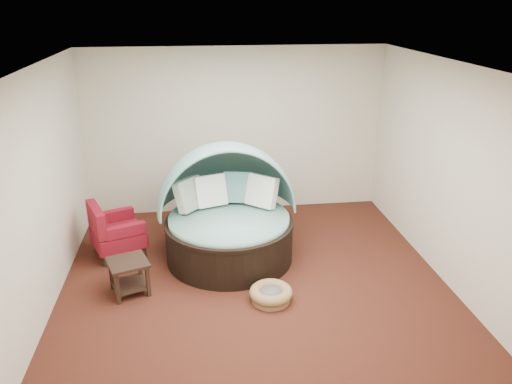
{
  "coord_description": "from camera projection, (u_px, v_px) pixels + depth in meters",
  "views": [
    {
      "loc": [
        -0.71,
        -5.68,
        3.52
      ],
      "look_at": [
        0.1,
        0.6,
        1.04
      ],
      "focal_mm": 35.0,
      "sensor_mm": 36.0,
      "label": 1
    }
  ],
  "objects": [
    {
      "name": "pet_basket",
      "position": [
        271.0,
        294.0,
        6.16
      ],
      "size": [
        0.66,
        0.66,
        0.19
      ],
      "rotation": [
        0.0,
        0.0,
        0.27
      ],
      "color": "olive",
      "rests_on": "floor"
    },
    {
      "name": "red_armchair",
      "position": [
        114.0,
        231.0,
        7.17
      ],
      "size": [
        0.9,
        0.9,
        0.81
      ],
      "rotation": [
        0.0,
        0.0,
        0.38
      ],
      "color": "black",
      "rests_on": "floor"
    },
    {
      "name": "wall_back",
      "position": [
        236.0,
        132.0,
        8.41
      ],
      "size": [
        5.0,
        0.0,
        5.0
      ],
      "primitive_type": "plane",
      "rotation": [
        1.57,
        0.0,
        0.0
      ],
      "color": "beige",
      "rests_on": "floor"
    },
    {
      "name": "side_table",
      "position": [
        129.0,
        272.0,
        6.27
      ],
      "size": [
        0.6,
        0.6,
        0.45
      ],
      "rotation": [
        0.0,
        0.0,
        0.34
      ],
      "color": "black",
      "rests_on": "floor"
    },
    {
      "name": "wall_right",
      "position": [
        447.0,
        174.0,
        6.4
      ],
      "size": [
        0.0,
        5.0,
        5.0
      ],
      "primitive_type": "plane",
      "rotation": [
        1.57,
        0.0,
        -1.57
      ],
      "color": "beige",
      "rests_on": "floor"
    },
    {
      "name": "wall_front",
      "position": [
        295.0,
        296.0,
        3.79
      ],
      "size": [
        5.0,
        0.0,
        5.0
      ],
      "primitive_type": "plane",
      "rotation": [
        -1.57,
        0.0,
        0.0
      ],
      "color": "beige",
      "rests_on": "floor"
    },
    {
      "name": "canopy_daybed",
      "position": [
        228.0,
        206.0,
        7.02
      ],
      "size": [
        2.02,
        1.92,
        1.66
      ],
      "rotation": [
        0.0,
        0.0,
        0.06
      ],
      "color": "black",
      "rests_on": "floor"
    },
    {
      "name": "wall_left",
      "position": [
        42.0,
        192.0,
        5.8
      ],
      "size": [
        0.0,
        5.0,
        5.0
      ],
      "primitive_type": "plane",
      "rotation": [
        1.57,
        0.0,
        1.57
      ],
      "color": "beige",
      "rests_on": "floor"
    },
    {
      "name": "floor",
      "position": [
        254.0,
        281.0,
        6.61
      ],
      "size": [
        5.0,
        5.0,
        0.0
      ],
      "primitive_type": "plane",
      "color": "#4D2116",
      "rests_on": "ground"
    },
    {
      "name": "ceiling",
      "position": [
        254.0,
        66.0,
        5.59
      ],
      "size": [
        5.0,
        5.0,
        0.0
      ],
      "primitive_type": "plane",
      "rotation": [
        3.14,
        0.0,
        0.0
      ],
      "color": "white",
      "rests_on": "wall_back"
    }
  ]
}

